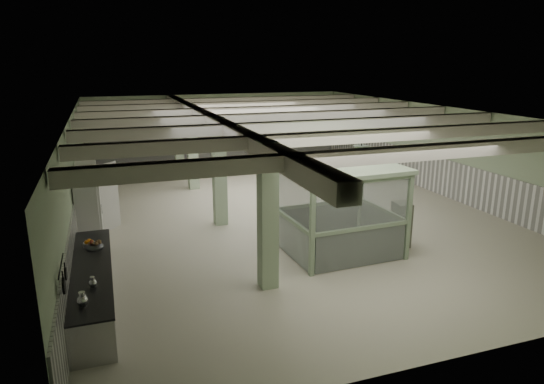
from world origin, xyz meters
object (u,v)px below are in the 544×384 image
object	(u,v)px
prep_counter	(93,285)
guard_booth	(340,194)
filing_cabinet	(401,224)
walkin_cooler	(89,203)

from	to	relation	value
prep_counter	guard_booth	distance (m)	6.90
filing_cabinet	prep_counter	bearing A→B (deg)	-166.31
prep_counter	guard_booth	size ratio (longest dim) A/B	1.54
prep_counter	guard_booth	world-z (taller)	guard_booth
prep_counter	walkin_cooler	distance (m)	4.52
prep_counter	filing_cabinet	xyz separation A→B (m)	(8.67, 0.85, 0.20)
guard_booth	prep_counter	bearing A→B (deg)	-173.61
prep_counter	walkin_cooler	world-z (taller)	walkin_cooler
prep_counter	filing_cabinet	world-z (taller)	filing_cabinet
walkin_cooler	filing_cabinet	size ratio (longest dim) A/B	1.91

